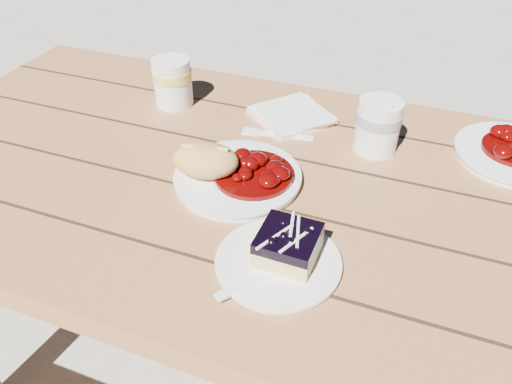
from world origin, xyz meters
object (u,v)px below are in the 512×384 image
(blueberry_cake, at_px, (288,244))
(dessert_plate, at_px, (278,263))
(picnic_table, at_px, (360,263))
(main_plate, at_px, (238,178))
(coffee_cup, at_px, (378,126))
(second_cup, at_px, (173,82))
(bread_roll, at_px, (206,160))

(blueberry_cake, bearing_deg, dessert_plate, -122.64)
(picnic_table, distance_m, main_plate, 0.30)
(blueberry_cake, height_order, coffee_cup, coffee_cup)
(dessert_plate, bearing_deg, second_cup, 134.28)
(main_plate, distance_m, coffee_cup, 0.31)
(blueberry_cake, distance_m, second_cup, 0.57)
(bread_roll, relative_size, blueberry_cake, 1.37)
(blueberry_cake, relative_size, coffee_cup, 0.83)
(bread_roll, bearing_deg, second_cup, 128.86)
(main_plate, distance_m, dessert_plate, 0.23)
(main_plate, distance_m, second_cup, 0.35)
(picnic_table, xyz_separation_m, second_cup, (-0.51, 0.20, 0.22))
(bread_roll, distance_m, coffee_cup, 0.36)
(bread_roll, xyz_separation_m, coffee_cup, (0.28, 0.22, 0.01))
(picnic_table, relative_size, coffee_cup, 18.26)
(blueberry_cake, height_order, second_cup, second_cup)
(bread_roll, bearing_deg, picnic_table, 9.52)
(dessert_plate, bearing_deg, coffee_cup, 78.24)
(second_cup, bearing_deg, blueberry_cake, -43.94)
(bread_roll, relative_size, second_cup, 1.14)
(bread_roll, xyz_separation_m, second_cup, (-0.20, 0.25, 0.01))
(picnic_table, xyz_separation_m, coffee_cup, (-0.03, 0.17, 0.22))
(bread_roll, bearing_deg, main_plate, 19.98)
(dessert_plate, xyz_separation_m, blueberry_cake, (0.01, 0.01, 0.03))
(picnic_table, relative_size, dessert_plate, 10.47)
(dessert_plate, height_order, blueberry_cake, blueberry_cake)
(picnic_table, xyz_separation_m, blueberry_cake, (-0.10, -0.19, 0.20))
(main_plate, bearing_deg, bread_roll, -160.02)
(second_cup, bearing_deg, coffee_cup, -3.26)
(dessert_plate, relative_size, coffee_cup, 1.75)
(main_plate, height_order, dessert_plate, main_plate)
(main_plate, distance_m, blueberry_cake, 0.22)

